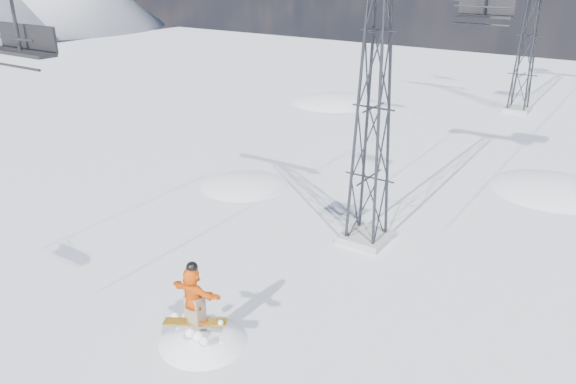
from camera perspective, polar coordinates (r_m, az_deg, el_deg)
name	(u,v)px	position (r m, az deg, el deg)	size (l,w,h in m)	color
ground	(223,335)	(17.66, -6.66, -14.27)	(120.00, 120.00, 0.00)	white
snow_terrain	(372,269)	(40.22, 8.52, -7.71)	(39.00, 37.00, 22.00)	white
lift_tower_near	(373,108)	(21.07, 8.67, 8.40)	(5.20, 1.80, 11.43)	#999999
lift_tower_far	(529,36)	(44.67, 23.26, 14.33)	(5.20, 1.80, 11.43)	#999999
lift_chair_near	(22,42)	(12.80, -25.44, 13.61)	(1.85, 0.53, 2.29)	black
lift_chair_mid	(485,10)	(24.48, 19.37, 17.03)	(2.18, 0.63, 2.71)	black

